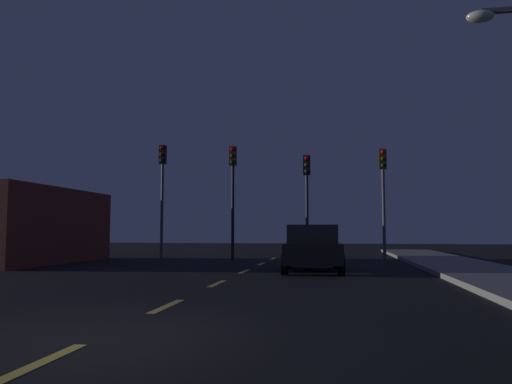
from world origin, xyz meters
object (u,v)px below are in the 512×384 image
traffic_signal_far_right (383,182)px  car_stopped_ahead (312,248)px  traffic_signal_center_right (307,186)px  traffic_signal_far_left (162,180)px  traffic_signal_center_left (233,181)px

traffic_signal_far_right → car_stopped_ahead: (-2.90, -5.63, -2.72)m
traffic_signal_center_right → traffic_signal_far_right: size_ratio=0.96×
traffic_signal_far_left → traffic_signal_center_left: (3.45, -0.00, -0.10)m
traffic_signal_center_left → car_stopped_ahead: bearing=-55.2°
traffic_signal_far_right → car_stopped_ahead: 6.89m
traffic_signal_far_left → car_stopped_ahead: bearing=-37.4°
traffic_signal_far_left → traffic_signal_far_right: size_ratio=1.09×
car_stopped_ahead → traffic_signal_far_right: bearing=62.7°
traffic_signal_far_left → traffic_signal_far_right: traffic_signal_far_left is taller
traffic_signal_far_left → traffic_signal_center_right: 6.90m
traffic_signal_center_right → traffic_signal_far_right: bearing=0.0°
traffic_signal_far_right → traffic_signal_center_left: bearing=180.0°
traffic_signal_center_right → traffic_signal_far_right: traffic_signal_far_right is taller
traffic_signal_center_left → traffic_signal_far_right: (6.82, -0.00, -0.20)m
traffic_signal_center_left → traffic_signal_center_right: (3.44, -0.00, -0.33)m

